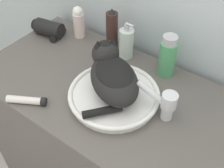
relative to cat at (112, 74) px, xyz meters
The scene contains 10 objects.
vanity_counter 0.54m from the cat, 136.53° to the left, with size 1.16×0.59×0.84m.
sink_basin 0.10m from the cat, 32.59° to the right, with size 0.36×0.36×0.04m.
cat is the anchor object (origin of this frame).
faucet 0.22m from the cat, ahead, with size 0.16×0.06×0.14m.
lotion_bottle_white 0.45m from the cat, 147.19° to the left, with size 0.06×0.06×0.16m.
hairspray_can_black 0.30m from the cat, 126.37° to the left, with size 0.05×0.05×0.22m.
mouthwash_bottle 0.27m from the cat, 67.53° to the left, with size 0.07×0.07×0.19m.
soap_pump_bottle 0.27m from the cat, 112.33° to the left, with size 0.06×0.06×0.18m.
cream_tube 0.34m from the cat, 137.70° to the right, with size 0.15×0.10×0.03m.
hair_dryer 0.54m from the cat, 162.28° to the left, with size 0.17×0.12×0.08m.
Camera 1 is at (0.47, -0.35, 1.64)m, focal length 45.00 mm.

